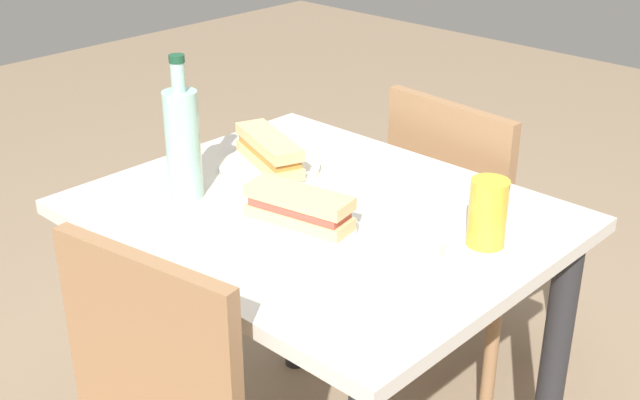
% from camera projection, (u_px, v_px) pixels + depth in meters
% --- Properties ---
extents(dining_table, '(0.92, 0.76, 0.76)m').
position_uv_depth(dining_table, '(320.00, 269.00, 1.76)').
color(dining_table, beige).
rests_on(dining_table, ground).
extents(chair_far, '(0.43, 0.43, 0.86)m').
position_uv_depth(chair_far, '(467.00, 228.00, 2.19)').
color(chair_far, '#936B47').
rests_on(chair_far, ground).
extents(plate_near, '(0.23, 0.23, 0.01)m').
position_uv_depth(plate_near, '(270.00, 167.00, 1.87)').
color(plate_near, silver).
rests_on(plate_near, dining_table).
extents(baguette_sandwich_near, '(0.24, 0.15, 0.07)m').
position_uv_depth(baguette_sandwich_near, '(269.00, 150.00, 1.86)').
color(baguette_sandwich_near, '#DBB77A').
rests_on(baguette_sandwich_near, plate_near).
extents(knife_near, '(0.17, 0.09, 0.01)m').
position_uv_depth(knife_near, '(289.00, 157.00, 1.90)').
color(knife_near, silver).
rests_on(knife_near, plate_near).
extents(plate_far, '(0.23, 0.23, 0.01)m').
position_uv_depth(plate_far, '(299.00, 226.00, 1.61)').
color(plate_far, white).
rests_on(plate_far, dining_table).
extents(baguette_sandwich_far, '(0.22, 0.11, 0.07)m').
position_uv_depth(baguette_sandwich_far, '(299.00, 207.00, 1.59)').
color(baguette_sandwich_far, '#DBB77A').
rests_on(baguette_sandwich_far, plate_far).
extents(knife_far, '(0.18, 0.03, 0.01)m').
position_uv_depth(knife_far, '(309.00, 210.00, 1.65)').
color(knife_far, silver).
rests_on(knife_far, plate_far).
extents(water_bottle, '(0.07, 0.07, 0.30)m').
position_uv_depth(water_bottle, '(183.00, 141.00, 1.70)').
color(water_bottle, '#99C6B7').
rests_on(water_bottle, dining_table).
extents(beer_glass, '(0.07, 0.07, 0.13)m').
position_uv_depth(beer_glass, '(488.00, 213.00, 1.53)').
color(beer_glass, gold).
rests_on(beer_glass, dining_table).
extents(olive_bowl, '(0.11, 0.11, 0.03)m').
position_uv_depth(olive_bowl, '(414.00, 246.00, 1.52)').
color(olive_bowl, silver).
rests_on(olive_bowl, dining_table).
extents(paper_napkin, '(0.16, 0.16, 0.00)m').
position_uv_depth(paper_napkin, '(394.00, 302.00, 1.37)').
color(paper_napkin, white).
rests_on(paper_napkin, dining_table).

